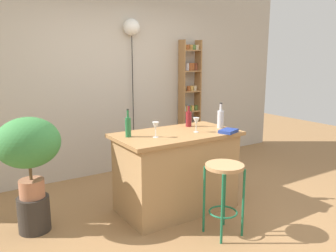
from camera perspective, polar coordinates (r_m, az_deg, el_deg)
The scene contains 14 objects.
ground at distance 3.91m, azimuth 3.86°, elevation -14.89°, with size 12.00×12.00×0.00m, color olive.
back_wall at distance 5.20m, azimuth -8.89°, elevation 7.72°, with size 6.40×0.10×2.80m, color #BCB2A3.
kitchen_counter at distance 3.96m, azimuth 1.35°, elevation -7.40°, with size 1.38×0.77×0.90m.
bar_stool at distance 3.42m, azimuth 9.23°, elevation -9.10°, with size 0.37×0.37×0.72m.
spice_shelf at distance 5.74m, azimuth 3.60°, elevation 4.20°, with size 0.35×0.18×1.98m.
plant_stool at distance 3.83m, azimuth -21.22°, elevation -13.34°, with size 0.31×0.31×0.36m, color #2D2823.
potted_plant at distance 3.59m, azimuth -22.05°, elevation -2.98°, with size 0.62×0.56×0.81m.
bottle_vinegar at distance 3.64m, azimuth -6.60°, elevation -0.07°, with size 0.06×0.06×0.30m.
bottle_olive_oil at distance 4.16m, azimuth 3.43°, elevation 1.25°, with size 0.07×0.07×0.26m.
bottle_sauce_amber at distance 4.11m, azimuth 8.65°, elevation 1.23°, with size 0.08×0.08×0.30m.
wine_glass_left at distance 3.86m, azimuth 4.67°, elevation 0.70°, with size 0.07×0.07×0.16m.
wine_glass_center at distance 3.60m, azimuth -2.05°, elevation -0.06°, with size 0.07×0.07×0.16m.
cookbook at distance 3.89m, azimuth 9.93°, elevation -0.83°, with size 0.21×0.15×0.04m, color navy.
pendant_globe_light at distance 5.21m, azimuth -6.03°, elevation 15.66°, with size 0.24×0.24×2.26m.
Camera 1 is at (-2.10, -2.80, 1.75)m, focal length 36.97 mm.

